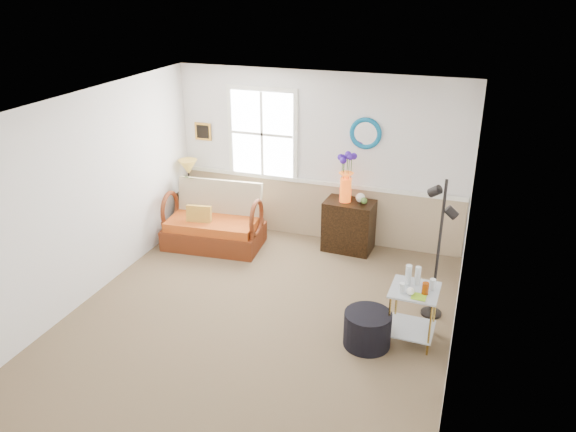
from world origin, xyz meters
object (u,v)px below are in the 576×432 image
(lamp_stand, at_px, (191,210))
(floor_lamp, at_px, (438,250))
(side_table, at_px, (412,315))
(cabinet, at_px, (349,226))
(loveseat, at_px, (213,217))
(ottoman, at_px, (367,329))

(lamp_stand, relative_size, floor_lamp, 0.35)
(lamp_stand, bearing_deg, side_table, -26.88)
(floor_lamp, bearing_deg, cabinet, 158.71)
(cabinet, bearing_deg, side_table, -55.82)
(loveseat, height_order, lamp_stand, loveseat)
(side_table, bearing_deg, cabinet, 121.22)
(lamp_stand, xyz_separation_m, ottoman, (3.40, -2.21, -0.10))
(loveseat, bearing_deg, side_table, -29.65)
(cabinet, bearing_deg, lamp_stand, -175.54)
(loveseat, bearing_deg, cabinet, 10.57)
(loveseat, height_order, floor_lamp, floor_lamp)
(loveseat, distance_m, side_table, 3.52)
(loveseat, distance_m, floor_lamp, 3.50)
(loveseat, relative_size, floor_lamp, 0.83)
(lamp_stand, height_order, floor_lamp, floor_lamp)
(floor_lamp, bearing_deg, ottoman, -101.78)
(loveseat, bearing_deg, lamp_stand, 138.51)
(loveseat, xyz_separation_m, floor_lamp, (3.37, -0.85, 0.40))
(lamp_stand, distance_m, ottoman, 4.05)
(lamp_stand, relative_size, cabinet, 0.78)
(cabinet, height_order, side_table, cabinet)
(side_table, xyz_separation_m, floor_lamp, (0.17, 0.62, 0.55))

